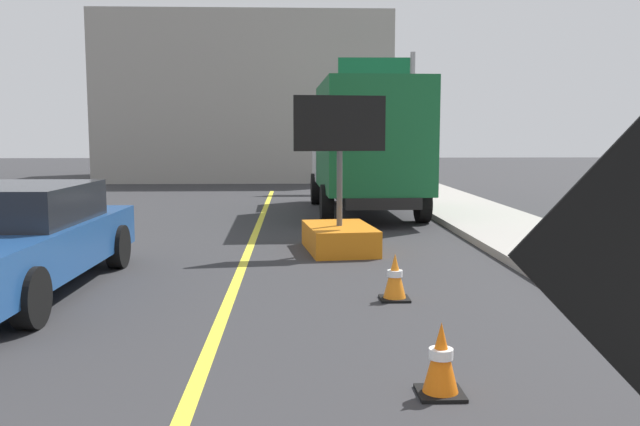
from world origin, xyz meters
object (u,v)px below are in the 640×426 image
pickup_car (15,239)px  traffic_cone_mid_lane (395,277)px  arrow_board_trailer (339,224)px  highway_guide_sign (391,96)px  box_truck (365,144)px  traffic_cone_near_sign (441,360)px

pickup_car → traffic_cone_mid_lane: size_ratio=8.54×
arrow_board_trailer → highway_guide_sign: 13.49m
highway_guide_sign → traffic_cone_mid_lane: highway_guide_sign is taller
box_truck → pickup_car: (-5.41, -8.53, -1.09)m
arrow_board_trailer → box_truck: box_truck is taller
box_truck → traffic_cone_mid_lane: box_truck is taller
box_truck → traffic_cone_near_sign: box_truck is taller
box_truck → pickup_car: bearing=-122.4°
arrow_board_trailer → traffic_cone_mid_lane: arrow_board_trailer is taller
pickup_car → highway_guide_sign: 17.55m
pickup_car → arrow_board_trailer: bearing=33.7°
box_truck → highway_guide_sign: highway_guide_sign is taller
highway_guide_sign → arrow_board_trailer: bearing=-101.9°
highway_guide_sign → pickup_car: bearing=-114.2°
highway_guide_sign → traffic_cone_near_sign: (-2.38, -19.48, -3.14)m
highway_guide_sign → box_truck: bearing=-103.1°
highway_guide_sign → traffic_cone_mid_lane: 16.88m
pickup_car → traffic_cone_near_sign: pickup_car is taller
box_truck → highway_guide_sign: bearing=76.9°
arrow_board_trailer → traffic_cone_near_sign: size_ratio=4.62×
highway_guide_sign → traffic_cone_near_sign: 19.87m
arrow_board_trailer → traffic_cone_mid_lane: (0.45, -3.54, -0.20)m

